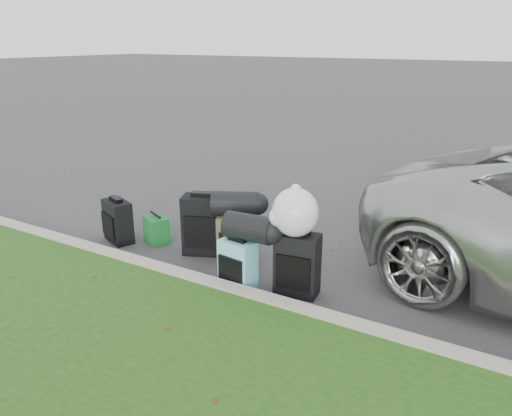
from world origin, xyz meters
The scene contains 12 objects.
ground centered at (0.00, 0.00, 0.00)m, with size 120.00×120.00×0.00m, color #383535.
curb centered at (0.00, -1.00, 0.07)m, with size 120.00×0.18×0.15m, color #9E937F.
suitcase_small_black centered at (-1.77, -0.46, 0.27)m, with size 0.43×0.24×0.54m, color black.
suitcase_large_black_left centered at (-0.60, -0.18, 0.36)m, with size 0.50×0.30×0.72m, color black.
suitcase_olive centered at (-0.15, -0.20, 0.28)m, with size 0.41×0.25×0.56m, color #3B3926.
suitcase_teal centered at (0.24, -0.75, 0.27)m, with size 0.37×0.22×0.53m, color #58A3AD.
suitcase_large_black_right centered at (0.83, -0.54, 0.33)m, with size 0.43×0.26×0.65m, color black.
tote_green centered at (-1.32, -0.25, 0.17)m, with size 0.30×0.24×0.34m, color #186C2A.
tote_navy centered at (-1.01, 0.52, 0.17)m, with size 0.31×0.25×0.34m, color #16264E.
duffel_left centered at (-0.17, -0.16, 0.70)m, with size 0.28×0.28×0.52m, color black.
duffel_right centered at (0.34, -0.68, 0.67)m, with size 0.28×0.28×0.51m, color black.
trash_bag centered at (0.80, -0.56, 0.89)m, with size 0.47×0.47×0.47m, color white.
Camera 1 is at (2.81, -4.70, 2.50)m, focal length 35.00 mm.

